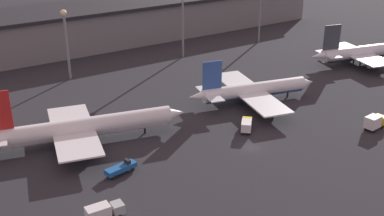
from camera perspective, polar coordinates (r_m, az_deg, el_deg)
The scene contains 12 objects.
ground at distance 106.66m, azimuth 6.98°, elevation -4.63°, with size 600.00×600.00×0.00m, color #26262B.
terminal_building at distance 182.63m, azimuth -12.81°, elevation 9.41°, with size 198.95×28.08×14.53m.
airplane_1 at distance 108.76m, azimuth -13.10°, elevation -2.34°, with size 47.87×28.76×14.50m.
airplane_2 at distance 128.98m, azimuth 7.22°, elevation 2.10°, with size 36.39×33.37×12.67m.
airplane_3 at distance 168.18m, azimuth 19.38°, elevation 6.20°, with size 37.79×27.76×13.98m.
service_vehicle_0 at distance 113.13m, azimuth 6.48°, elevation -1.99°, with size 5.70×5.89×2.76m.
service_vehicle_1 at distance 84.10m, azimuth -10.44°, elevation -11.98°, with size 6.58×2.65×3.02m.
service_vehicle_2 at distance 121.08m, azimuth 20.84°, elevation -1.52°, with size 6.09×3.19×3.47m.
service_vehicle_3 at distance 96.68m, azimuth -8.39°, elevation -7.07°, with size 6.82×3.08×2.57m.
lamp_post_1 at distance 146.51m, azimuth -14.73°, elevation 8.41°, with size 1.80×1.80×21.10m.
lamp_post_2 at distance 163.35m, azimuth -1.10°, elevation 11.06°, with size 1.80×1.80×23.01m.
lamp_post_3 at distance 183.91m, azimuth 8.12°, elevation 11.75°, with size 1.80×1.80×20.22m.
Camera 1 is at (-62.36, -70.64, 49.99)m, focal length 45.00 mm.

